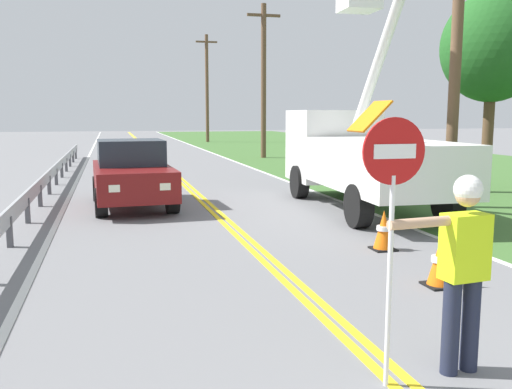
% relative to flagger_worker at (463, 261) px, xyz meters
% --- Properties ---
extents(grass_verge_right, '(16.00, 110.00, 0.01)m').
position_rel_flagger_worker_xyz_m(grass_verge_right, '(10.98, 16.42, -1.04)').
color(grass_verge_right, '#3D662D').
rests_on(grass_verge_right, ground).
extents(centerline_yellow_left, '(0.11, 110.00, 0.01)m').
position_rel_flagger_worker_xyz_m(centerline_yellow_left, '(-0.71, 16.42, -1.04)').
color(centerline_yellow_left, yellow).
rests_on(centerline_yellow_left, ground).
extents(centerline_yellow_right, '(0.11, 110.00, 0.01)m').
position_rel_flagger_worker_xyz_m(centerline_yellow_right, '(-0.53, 16.42, -1.04)').
color(centerline_yellow_right, yellow).
rests_on(centerline_yellow_right, ground).
extents(edge_line_right, '(0.12, 110.00, 0.01)m').
position_rel_flagger_worker_xyz_m(edge_line_right, '(2.98, 16.42, -1.04)').
color(edge_line_right, silver).
rests_on(edge_line_right, ground).
extents(edge_line_left, '(0.12, 110.00, 0.01)m').
position_rel_flagger_worker_xyz_m(edge_line_left, '(-4.22, 16.42, -1.04)').
color(edge_line_left, silver).
rests_on(edge_line_left, ground).
extents(flagger_worker, '(1.08, 0.28, 1.83)m').
position_rel_flagger_worker_xyz_m(flagger_worker, '(0.00, 0.00, 0.00)').
color(flagger_worker, '#1E2338').
rests_on(flagger_worker, ground).
extents(stop_sign_paddle, '(0.56, 0.04, 2.33)m').
position_rel_flagger_worker_xyz_m(stop_sign_paddle, '(-0.77, -0.08, 0.66)').
color(stop_sign_paddle, silver).
rests_on(stop_sign_paddle, ground).
extents(utility_bucket_truck, '(2.91, 6.89, 5.69)m').
position_rel_flagger_worker_xyz_m(utility_bucket_truck, '(3.06, 8.81, 0.38)').
color(utility_bucket_truck, white).
rests_on(utility_bucket_truck, ground).
extents(oncoming_sedan_nearest, '(2.06, 4.18, 1.70)m').
position_rel_flagger_worker_xyz_m(oncoming_sedan_nearest, '(-2.52, 10.29, -0.21)').
color(oncoming_sedan_nearest, maroon).
rests_on(oncoming_sedan_nearest, ground).
extents(utility_pole_near, '(1.80, 0.28, 8.52)m').
position_rel_flagger_worker_xyz_m(utility_pole_near, '(5.30, 8.16, 3.40)').
color(utility_pole_near, brown).
rests_on(utility_pole_near, ground).
extents(utility_pole_mid, '(1.80, 0.28, 8.10)m').
position_rel_flagger_worker_xyz_m(utility_pole_mid, '(5.03, 25.07, 3.19)').
color(utility_pole_mid, brown).
rests_on(utility_pole_mid, ground).
extents(utility_pole_far, '(1.80, 0.28, 8.91)m').
position_rel_flagger_worker_xyz_m(utility_pole_far, '(5.04, 43.07, 3.60)').
color(utility_pole_far, brown).
rests_on(utility_pole_far, ground).
extents(traffic_cone_lead, '(0.40, 0.40, 0.70)m').
position_rel_flagger_worker_xyz_m(traffic_cone_lead, '(1.30, 2.33, -0.71)').
color(traffic_cone_lead, orange).
rests_on(traffic_cone_lead, ground).
extents(traffic_cone_mid, '(0.40, 0.40, 0.70)m').
position_rel_flagger_worker_xyz_m(traffic_cone_mid, '(1.54, 4.43, -0.71)').
color(traffic_cone_mid, orange).
rests_on(traffic_cone_mid, ground).
extents(guardrail_left_shoulder, '(0.10, 32.00, 0.71)m').
position_rel_flagger_worker_xyz_m(guardrail_left_shoulder, '(-4.82, 12.00, -0.53)').
color(guardrail_left_shoulder, '#9EA0A3').
rests_on(guardrail_left_shoulder, ground).
extents(roadside_tree_verge, '(3.00, 3.00, 5.90)m').
position_rel_flagger_worker_xyz_m(roadside_tree_verge, '(7.95, 10.29, 3.22)').
color(roadside_tree_verge, brown).
rests_on(roadside_tree_verge, ground).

